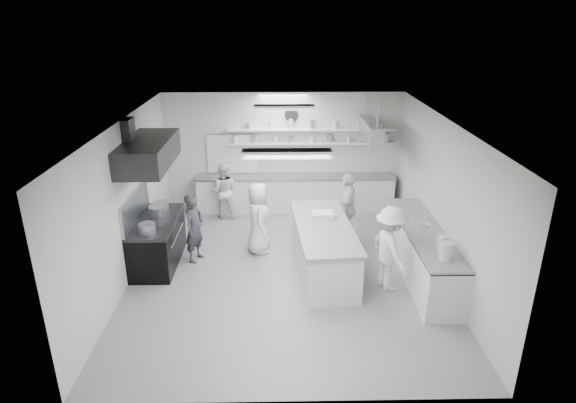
{
  "coord_description": "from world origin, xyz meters",
  "views": [
    {
      "loc": [
        -0.12,
        -8.55,
        4.84
      ],
      "look_at": [
        0.06,
        0.6,
        1.26
      ],
      "focal_mm": 30.32,
      "sensor_mm": 36.0,
      "label": 1
    }
  ],
  "objects_px": {
    "back_counter": "(295,193)",
    "stove": "(158,243)",
    "right_counter": "(422,253)",
    "cook_back": "(224,191)",
    "prep_island": "(323,250)",
    "cook_stove": "(194,228)"
  },
  "relations": [
    {
      "from": "back_counter",
      "to": "cook_stove",
      "type": "relative_size",
      "value": 3.47
    },
    {
      "from": "right_counter",
      "to": "cook_stove",
      "type": "bearing_deg",
      "value": 171.0
    },
    {
      "from": "prep_island",
      "to": "cook_back",
      "type": "height_order",
      "value": "cook_back"
    },
    {
      "from": "right_counter",
      "to": "cook_back",
      "type": "xyz_separation_m",
      "value": [
        -4.14,
        2.97,
        0.24
      ]
    },
    {
      "from": "stove",
      "to": "right_counter",
      "type": "relative_size",
      "value": 0.55
    },
    {
      "from": "stove",
      "to": "right_counter",
      "type": "distance_m",
      "value": 5.28
    },
    {
      "from": "prep_island",
      "to": "back_counter",
      "type": "bearing_deg",
      "value": 93.53
    },
    {
      "from": "right_counter",
      "to": "prep_island",
      "type": "bearing_deg",
      "value": 175.05
    },
    {
      "from": "cook_stove",
      "to": "stove",
      "type": "bearing_deg",
      "value": 122.13
    },
    {
      "from": "cook_back",
      "to": "back_counter",
      "type": "bearing_deg",
      "value": -162.11
    },
    {
      "from": "back_counter",
      "to": "stove",
      "type": "bearing_deg",
      "value": -136.01
    },
    {
      "from": "prep_island",
      "to": "cook_stove",
      "type": "distance_m",
      "value": 2.67
    },
    {
      "from": "back_counter",
      "to": "cook_stove",
      "type": "height_order",
      "value": "cook_stove"
    },
    {
      "from": "stove",
      "to": "cook_stove",
      "type": "relative_size",
      "value": 1.25
    },
    {
      "from": "stove",
      "to": "prep_island",
      "type": "bearing_deg",
      "value": -7.41
    },
    {
      "from": "cook_stove",
      "to": "cook_back",
      "type": "bearing_deg",
      "value": 14.37
    },
    {
      "from": "stove",
      "to": "back_counter",
      "type": "height_order",
      "value": "back_counter"
    },
    {
      "from": "back_counter",
      "to": "right_counter",
      "type": "height_order",
      "value": "right_counter"
    },
    {
      "from": "stove",
      "to": "prep_island",
      "type": "relative_size",
      "value": 0.69
    },
    {
      "from": "cook_stove",
      "to": "prep_island",
      "type": "bearing_deg",
      "value": -78.42
    },
    {
      "from": "prep_island",
      "to": "cook_stove",
      "type": "height_order",
      "value": "cook_stove"
    },
    {
      "from": "right_counter",
      "to": "cook_back",
      "type": "relative_size",
      "value": 2.33
    }
  ]
}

